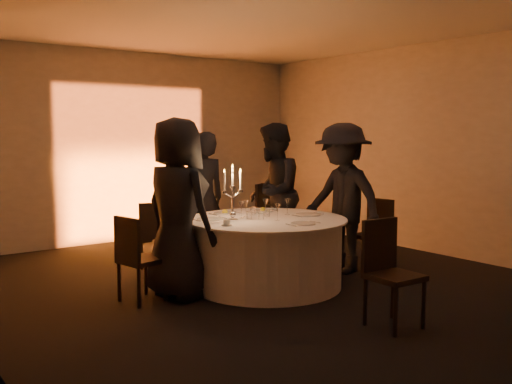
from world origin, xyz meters
TOP-DOWN VIEW (x-y plane):
  - floor at (0.00, 0.00)m, footprint 7.00×7.00m
  - ceiling at (0.00, 0.00)m, footprint 7.00×7.00m
  - wall_back at (0.00, 3.50)m, footprint 7.00×0.00m
  - wall_right at (3.00, 0.00)m, footprint 0.00×7.00m
  - uplighter_fixture at (0.00, 3.20)m, footprint 0.25×0.12m
  - banquet_table at (0.00, 0.00)m, footprint 1.80×1.80m
  - chair_left at (-1.46, 0.27)m, footprint 0.46×0.46m
  - chair_back_left at (-0.63, 1.57)m, footprint 0.48×0.48m
  - chair_back_right at (0.83, 1.34)m, footprint 0.61×0.61m
  - chair_right at (1.61, -0.17)m, footprint 0.43×0.43m
  - chair_front at (0.07, -1.69)m, footprint 0.43×0.43m
  - guest_left at (-1.02, 0.19)m, footprint 0.76×1.02m
  - guest_back_left at (-0.02, 1.33)m, footprint 0.64×0.43m
  - guest_back_right at (0.82, 0.93)m, footprint 1.14×1.12m
  - guest_right at (1.15, -0.04)m, footprint 0.72×1.21m
  - plate_left at (-0.56, 0.30)m, footprint 0.36×0.28m
  - plate_back_left at (-0.18, 0.58)m, footprint 0.35×0.27m
  - plate_back_right at (0.30, 0.46)m, footprint 0.35×0.25m
  - plate_right at (0.53, -0.10)m, footprint 0.36×0.29m
  - plate_front at (0.06, -0.55)m, footprint 0.36×0.26m
  - coffee_cup at (-0.64, -0.15)m, footprint 0.11×0.11m
  - candelabra at (-0.41, 0.07)m, footprint 0.26×0.12m
  - wine_glass_a at (0.15, 0.22)m, footprint 0.07×0.07m
  - wine_glass_b at (0.36, 0.07)m, footprint 0.07×0.07m
  - wine_glass_c at (-0.22, 0.18)m, footprint 0.07×0.07m
  - wine_glass_d at (-0.01, -0.21)m, footprint 0.07×0.07m
  - wine_glass_e at (-0.12, 0.23)m, footprint 0.07×0.07m
  - tumbler_a at (-0.19, 0.06)m, footprint 0.07×0.07m
  - tumbler_b at (-0.11, -0.05)m, footprint 0.07×0.07m
  - tumbler_c at (0.07, 0.36)m, footprint 0.07×0.07m
  - tumbler_d at (0.07, 0.09)m, footprint 0.07×0.07m

SIDE VIEW (x-z plane):
  - floor at x=0.00m, z-range 0.00..0.00m
  - uplighter_fixture at x=0.00m, z-range 0.00..0.10m
  - banquet_table at x=0.00m, z-range 0.00..0.77m
  - chair_back_left at x=-0.63m, z-range 0.05..0.90m
  - chair_right at x=1.61m, z-range 0.05..0.94m
  - chair_left at x=-1.46m, z-range 0.05..0.94m
  - chair_front at x=0.07m, z-range 0.06..1.01m
  - chair_back_right at x=0.83m, z-range 0.07..1.10m
  - plate_front at x=0.06m, z-range 0.77..0.78m
  - plate_left at x=-0.56m, z-range 0.77..0.78m
  - plate_right at x=0.53m, z-range 0.77..0.78m
  - plate_back_left at x=-0.18m, z-range 0.75..0.83m
  - plate_back_right at x=0.30m, z-range 0.75..0.83m
  - coffee_cup at x=-0.64m, z-range 0.77..0.83m
  - tumbler_a at x=-0.19m, z-range 0.77..0.86m
  - tumbler_b at x=-0.11m, z-range 0.77..0.86m
  - tumbler_c at x=0.07m, z-range 0.77..0.86m
  - tumbler_d at x=0.07m, z-range 0.77..0.86m
  - guest_back_left at x=-0.02m, z-range 0.00..1.74m
  - wine_glass_a at x=0.15m, z-range 0.81..1.00m
  - wine_glass_b at x=0.36m, z-range 0.81..1.00m
  - wine_glass_c at x=-0.22m, z-range 0.81..1.00m
  - wine_glass_d at x=-0.01m, z-range 0.81..1.00m
  - wine_glass_e at x=-0.12m, z-range 0.81..1.00m
  - guest_right at x=1.15m, z-range 0.00..1.84m
  - guest_back_right at x=0.82m, z-range 0.00..1.86m
  - guest_left at x=-1.02m, z-range 0.00..1.88m
  - candelabra at x=-0.41m, z-range 0.68..1.30m
  - wall_back at x=0.00m, z-range -2.00..5.00m
  - wall_right at x=3.00m, z-range -2.00..5.00m
  - ceiling at x=0.00m, z-range 3.00..3.00m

